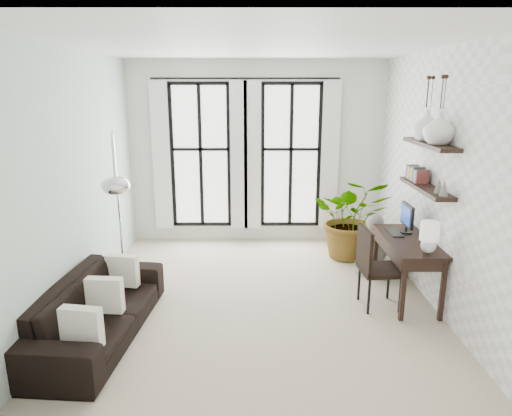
{
  "coord_description": "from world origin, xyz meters",
  "views": [
    {
      "loc": [
        -0.04,
        -5.58,
        2.71
      ],
      "look_at": [
        -0.02,
        0.3,
        1.17
      ],
      "focal_mm": 32.0,
      "sensor_mm": 36.0,
      "label": 1
    }
  ],
  "objects_px": {
    "desk": "(409,245)",
    "sofa": "(97,309)",
    "arc_lamp": "(115,173)",
    "buddha": "(373,249)",
    "desk_chair": "(373,263)",
    "plant": "(352,218)"
  },
  "relations": [
    {
      "from": "desk",
      "to": "sofa",
      "type": "bearing_deg",
      "value": -166.17
    },
    {
      "from": "arc_lamp",
      "to": "buddha",
      "type": "relative_size",
      "value": 2.44
    },
    {
      "from": "sofa",
      "to": "desk",
      "type": "height_order",
      "value": "desk"
    },
    {
      "from": "desk",
      "to": "desk_chair",
      "type": "distance_m",
      "value": 0.56
    },
    {
      "from": "desk",
      "to": "plant",
      "type": "bearing_deg",
      "value": 104.41
    },
    {
      "from": "desk",
      "to": "arc_lamp",
      "type": "bearing_deg",
      "value": -176.76
    },
    {
      "from": "sofa",
      "to": "desk",
      "type": "distance_m",
      "value": 3.88
    },
    {
      "from": "desk_chair",
      "to": "plant",
      "type": "bearing_deg",
      "value": 82.17
    },
    {
      "from": "buddha",
      "to": "sofa",
      "type": "bearing_deg",
      "value": -152.82
    },
    {
      "from": "desk_chair",
      "to": "arc_lamp",
      "type": "xyz_separation_m",
      "value": [
        -3.15,
        0.0,
        1.14
      ]
    },
    {
      "from": "desk",
      "to": "buddha",
      "type": "relative_size",
      "value": 1.51
    },
    {
      "from": "arc_lamp",
      "to": "buddha",
      "type": "bearing_deg",
      "value": 17.76
    },
    {
      "from": "plant",
      "to": "desk_chair",
      "type": "height_order",
      "value": "plant"
    },
    {
      "from": "desk",
      "to": "buddha",
      "type": "height_order",
      "value": "desk"
    },
    {
      "from": "plant",
      "to": "buddha",
      "type": "bearing_deg",
      "value": -73.8
    },
    {
      "from": "sofa",
      "to": "arc_lamp",
      "type": "distance_m",
      "value": 1.58
    },
    {
      "from": "sofa",
      "to": "desk_chair",
      "type": "xyz_separation_m",
      "value": [
        3.25,
        0.71,
        0.27
      ]
    },
    {
      "from": "desk_chair",
      "to": "arc_lamp",
      "type": "height_order",
      "value": "arc_lamp"
    },
    {
      "from": "sofa",
      "to": "buddha",
      "type": "xyz_separation_m",
      "value": [
        3.54,
        1.82,
        0.06
      ]
    },
    {
      "from": "desk_chair",
      "to": "buddha",
      "type": "relative_size",
      "value": 1.14
    },
    {
      "from": "plant",
      "to": "desk_chair",
      "type": "relative_size",
      "value": 1.29
    },
    {
      "from": "plant",
      "to": "sofa",
      "type": "bearing_deg",
      "value": -143.2
    }
  ]
}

